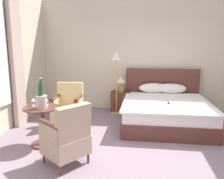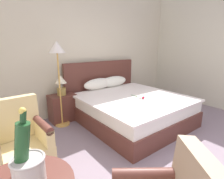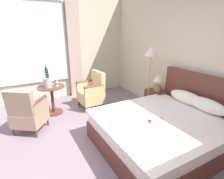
{
  "view_description": "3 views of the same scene",
  "coord_description": "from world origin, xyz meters",
  "px_view_note": "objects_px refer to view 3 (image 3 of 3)",
  "views": [
    {
      "loc": [
        -0.02,
        -3.2,
        1.67
      ],
      "look_at": [
        -0.59,
        0.97,
        0.87
      ],
      "focal_mm": 35.0,
      "sensor_mm": 36.0,
      "label": 1
    },
    {
      "loc": [
        -1.8,
        -0.82,
        1.52
      ],
      "look_at": [
        -0.44,
        0.96,
        0.94
      ],
      "focal_mm": 28.0,
      "sensor_mm": 36.0,
      "label": 2
    },
    {
      "loc": [
        2.41,
        -0.42,
        1.92
      ],
      "look_at": [
        -0.34,
        1.1,
        0.86
      ],
      "focal_mm": 28.0,
      "sensor_mm": 36.0,
      "label": 3
    }
  ],
  "objects_px": {
    "bed": "(164,128)",
    "nightstand": "(156,101)",
    "bedside_lamp": "(158,81)",
    "armchair_by_window": "(92,92)",
    "floor_lamp_brass": "(151,60)",
    "wine_glass_near_bucket": "(57,82)",
    "champagne_bucket": "(47,81)",
    "armchair_facing_bed": "(28,112)",
    "wine_glass_near_edge": "(52,80)",
    "side_table_round": "(52,98)"
  },
  "relations": [
    {
      "from": "bed",
      "to": "nightstand",
      "type": "bearing_deg",
      "value": 143.47
    },
    {
      "from": "nightstand",
      "to": "wine_glass_near_edge",
      "type": "xyz_separation_m",
      "value": [
        -1.33,
        -2.19,
        0.52
      ]
    },
    {
      "from": "floor_lamp_brass",
      "to": "wine_glass_near_bucket",
      "type": "xyz_separation_m",
      "value": [
        -1.02,
        -1.92,
        -0.51
      ]
    },
    {
      "from": "side_table_round",
      "to": "champagne_bucket",
      "type": "xyz_separation_m",
      "value": [
        0.03,
        -0.07,
        0.45
      ]
    },
    {
      "from": "bed",
      "to": "wine_glass_near_bucket",
      "type": "xyz_separation_m",
      "value": [
        -2.19,
        -1.32,
        0.47
      ]
    },
    {
      "from": "bedside_lamp",
      "to": "armchair_by_window",
      "type": "bearing_deg",
      "value": -128.49
    },
    {
      "from": "champagne_bucket",
      "to": "wine_glass_near_edge",
      "type": "relative_size",
      "value": 3.61
    },
    {
      "from": "bedside_lamp",
      "to": "wine_glass_near_edge",
      "type": "height_order",
      "value": "bedside_lamp"
    },
    {
      "from": "wine_glass_near_edge",
      "to": "armchair_by_window",
      "type": "xyz_separation_m",
      "value": [
        0.31,
        0.91,
        -0.36
      ]
    },
    {
      "from": "champagne_bucket",
      "to": "wine_glass_near_bucket",
      "type": "xyz_separation_m",
      "value": [
        -0.01,
        0.21,
        -0.06
      ]
    },
    {
      "from": "wine_glass_near_bucket",
      "to": "wine_glass_near_edge",
      "type": "bearing_deg",
      "value": -158.74
    },
    {
      "from": "bedside_lamp",
      "to": "wine_glass_near_edge",
      "type": "xyz_separation_m",
      "value": [
        -1.32,
        -2.19,
        0.01
      ]
    },
    {
      "from": "floor_lamp_brass",
      "to": "champagne_bucket",
      "type": "relative_size",
      "value": 3.05
    },
    {
      "from": "wine_glass_near_bucket",
      "to": "wine_glass_near_edge",
      "type": "xyz_separation_m",
      "value": [
        -0.2,
        -0.08,
        0.01
      ]
    },
    {
      "from": "armchair_facing_bed",
      "to": "nightstand",
      "type": "bearing_deg",
      "value": 79.96
    },
    {
      "from": "armchair_by_window",
      "to": "wine_glass_near_bucket",
      "type": "bearing_deg",
      "value": -97.19
    },
    {
      "from": "armchair_by_window",
      "to": "side_table_round",
      "type": "bearing_deg",
      "value": -97.42
    },
    {
      "from": "nightstand",
      "to": "bedside_lamp",
      "type": "bearing_deg",
      "value": 180.0
    },
    {
      "from": "nightstand",
      "to": "bedside_lamp",
      "type": "distance_m",
      "value": 0.5
    },
    {
      "from": "bed",
      "to": "wine_glass_near_edge",
      "type": "height_order",
      "value": "bed"
    },
    {
      "from": "side_table_round",
      "to": "wine_glass_near_bucket",
      "type": "distance_m",
      "value": 0.42
    },
    {
      "from": "floor_lamp_brass",
      "to": "armchair_facing_bed",
      "type": "distance_m",
      "value": 2.81
    },
    {
      "from": "champagne_bucket",
      "to": "bed",
      "type": "bearing_deg",
      "value": 35.07
    },
    {
      "from": "champagne_bucket",
      "to": "side_table_round",
      "type": "bearing_deg",
      "value": 117.45
    },
    {
      "from": "wine_glass_near_edge",
      "to": "bed",
      "type": "bearing_deg",
      "value": 30.27
    },
    {
      "from": "wine_glass_near_bucket",
      "to": "champagne_bucket",
      "type": "bearing_deg",
      "value": -86.72
    },
    {
      "from": "bedside_lamp",
      "to": "champagne_bucket",
      "type": "relative_size",
      "value": 0.76
    },
    {
      "from": "wine_glass_near_bucket",
      "to": "armchair_by_window",
      "type": "height_order",
      "value": "armchair_by_window"
    },
    {
      "from": "nightstand",
      "to": "champagne_bucket",
      "type": "bearing_deg",
      "value": -115.52
    },
    {
      "from": "bed",
      "to": "champagne_bucket",
      "type": "relative_size",
      "value": 4.02
    },
    {
      "from": "floor_lamp_brass",
      "to": "side_table_round",
      "type": "bearing_deg",
      "value": -116.77
    },
    {
      "from": "nightstand",
      "to": "wine_glass_near_edge",
      "type": "height_order",
      "value": "wine_glass_near_edge"
    },
    {
      "from": "side_table_round",
      "to": "wine_glass_near_bucket",
      "type": "height_order",
      "value": "wine_glass_near_bucket"
    },
    {
      "from": "wine_glass_near_bucket",
      "to": "bedside_lamp",
      "type": "bearing_deg",
      "value": 62.03
    },
    {
      "from": "bedside_lamp",
      "to": "armchair_by_window",
      "type": "height_order",
      "value": "same"
    },
    {
      "from": "nightstand",
      "to": "side_table_round",
      "type": "relative_size",
      "value": 0.8
    },
    {
      "from": "bedside_lamp",
      "to": "champagne_bucket",
      "type": "bearing_deg",
      "value": -115.52
    },
    {
      "from": "armchair_facing_bed",
      "to": "bed",
      "type": "bearing_deg",
      "value": 52.43
    },
    {
      "from": "armchair_by_window",
      "to": "armchair_facing_bed",
      "type": "relative_size",
      "value": 1.01
    },
    {
      "from": "nightstand",
      "to": "floor_lamp_brass",
      "type": "xyz_separation_m",
      "value": [
        -0.1,
        -0.19,
        1.02
      ]
    },
    {
      "from": "bedside_lamp",
      "to": "champagne_bucket",
      "type": "distance_m",
      "value": 2.57
    },
    {
      "from": "armchair_facing_bed",
      "to": "wine_glass_near_bucket",
      "type": "bearing_deg",
      "value": 130.42
    },
    {
      "from": "floor_lamp_brass",
      "to": "wine_glass_near_bucket",
      "type": "relative_size",
      "value": 11.13
    },
    {
      "from": "nightstand",
      "to": "armchair_facing_bed",
      "type": "xyz_separation_m",
      "value": [
        -0.5,
        -2.84,
        0.16
      ]
    },
    {
      "from": "floor_lamp_brass",
      "to": "champagne_bucket",
      "type": "height_order",
      "value": "floor_lamp_brass"
    },
    {
      "from": "bed",
      "to": "floor_lamp_brass",
      "type": "height_order",
      "value": "floor_lamp_brass"
    },
    {
      "from": "wine_glass_near_edge",
      "to": "nightstand",
      "type": "bearing_deg",
      "value": 58.83
    },
    {
      "from": "side_table_round",
      "to": "wine_glass_near_edge",
      "type": "bearing_deg",
      "value": 160.12
    },
    {
      "from": "bed",
      "to": "nightstand",
      "type": "xyz_separation_m",
      "value": [
        -1.07,
        0.79,
        -0.04
      ]
    },
    {
      "from": "bedside_lamp",
      "to": "armchair_facing_bed",
      "type": "height_order",
      "value": "bedside_lamp"
    }
  ]
}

